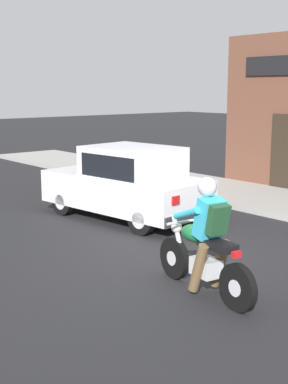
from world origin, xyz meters
The scene contains 4 objects.
ground_plane centered at (0.00, 0.00, 0.00)m, with size 80.00×80.00×0.00m, color black.
sidewalk_curb centered at (4.74, 3.00, 0.07)m, with size 2.60×22.00×0.14m, color #9E9B93.
motorcycle_with_rider centered at (-0.82, -1.39, 0.68)m, with size 0.65×2.01×1.62m.
car_hatchback centered at (1.04, 2.66, 0.77)m, with size 2.04×3.93×1.57m.
Camera 1 is at (-5.92, -6.13, 2.76)m, focal length 50.00 mm.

